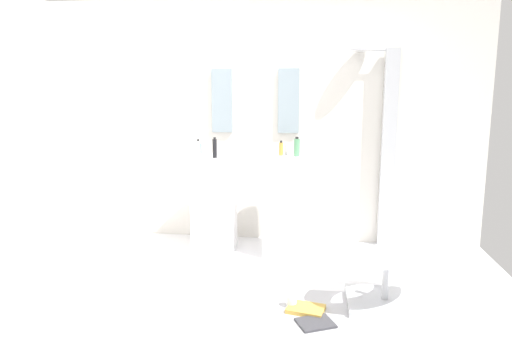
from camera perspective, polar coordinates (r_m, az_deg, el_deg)
ground_plane at (r=3.70m, az=-3.59°, el=-16.41°), size 4.80×3.60×0.04m
rear_partition at (r=4.96m, az=-0.02°, el=6.19°), size 4.80×0.10×2.60m
pedestal_sink_left at (r=4.64m, az=-5.27°, el=-3.60°), size 0.49×0.49×1.09m
pedestal_sink_right at (r=4.53m, az=3.63°, el=-3.89°), size 0.49×0.49×1.09m
vanity_mirror_left at (r=4.94m, az=-4.31°, el=8.75°), size 0.22×0.03×0.68m
vanity_mirror_right at (r=4.84m, az=4.13°, el=8.73°), size 0.22×0.03×0.68m
shower_column at (r=4.86m, az=16.17°, el=3.12°), size 0.49×0.24×2.05m
lounge_chair at (r=3.61m, az=16.09°, el=-11.11°), size 1.07×1.07×0.65m
area_rug at (r=3.50m, az=3.41°, el=-17.61°), size 1.07×0.87×0.01m
magazine_ochre at (r=3.53m, az=6.29°, el=-16.94°), size 0.30×0.25×0.03m
magazine_charcoal at (r=3.37m, az=7.51°, el=-18.50°), size 0.31×0.28×0.02m
coffee_mug at (r=3.57m, az=4.48°, el=-16.07°), size 0.08×0.08×0.10m
soap_bottle_blue at (r=4.65m, az=-7.13°, el=2.70°), size 0.04×0.04×0.13m
soap_bottle_amber at (r=4.56m, az=3.17°, el=2.76°), size 0.04×0.04×0.15m
soap_bottle_black at (r=4.40m, az=-5.23°, el=2.81°), size 0.04×0.04×0.20m
soap_bottle_green at (r=4.51m, az=5.17°, el=2.94°), size 0.06×0.06×0.19m
soap_bottle_white at (r=4.45m, az=-7.28°, el=2.71°), size 0.04×0.04×0.18m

